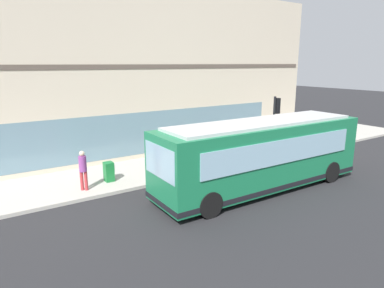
{
  "coord_description": "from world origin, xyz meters",
  "views": [
    {
      "loc": [
        -10.52,
        9.02,
        5.48
      ],
      "look_at": [
        2.71,
        0.3,
        1.68
      ],
      "focal_mm": 31.61,
      "sensor_mm": 36.0,
      "label": 1
    }
  ],
  "objects_px": {
    "pedestrian_by_light_pole": "(151,150)",
    "pedestrian_near_building_entrance": "(236,140)",
    "city_bus_nearside": "(261,155)",
    "newspaper_vending_box": "(109,172)",
    "pedestrian_walking_along_curb": "(216,138)",
    "pedestrian_near_hydrant": "(83,168)",
    "fire_hydrant": "(181,150)",
    "traffic_light_near_corner": "(276,114)"
  },
  "relations": [
    {
      "from": "pedestrian_by_light_pole",
      "to": "pedestrian_near_building_entrance",
      "type": "xyz_separation_m",
      "value": [
        -0.83,
        -5.03,
        0.09
      ]
    },
    {
      "from": "city_bus_nearside",
      "to": "newspaper_vending_box",
      "type": "height_order",
      "value": "city_bus_nearside"
    },
    {
      "from": "pedestrian_near_building_entrance",
      "to": "pedestrian_walking_along_curb",
      "type": "xyz_separation_m",
      "value": [
        0.93,
        0.68,
        0.03
      ]
    },
    {
      "from": "newspaper_vending_box",
      "to": "city_bus_nearside",
      "type": "bearing_deg",
      "value": -128.22
    },
    {
      "from": "pedestrian_near_building_entrance",
      "to": "pedestrian_near_hydrant",
      "type": "relative_size",
      "value": 1.01
    },
    {
      "from": "pedestrian_by_light_pole",
      "to": "city_bus_nearside",
      "type": "bearing_deg",
      "value": -150.42
    },
    {
      "from": "pedestrian_by_light_pole",
      "to": "pedestrian_near_hydrant",
      "type": "relative_size",
      "value": 0.94
    },
    {
      "from": "fire_hydrant",
      "to": "pedestrian_by_light_pole",
      "type": "distance_m",
      "value": 2.83
    },
    {
      "from": "pedestrian_by_light_pole",
      "to": "pedestrian_walking_along_curb",
      "type": "distance_m",
      "value": 4.35
    },
    {
      "from": "pedestrian_walking_along_curb",
      "to": "pedestrian_near_hydrant",
      "type": "distance_m",
      "value": 8.33
    },
    {
      "from": "pedestrian_near_building_entrance",
      "to": "pedestrian_near_hydrant",
      "type": "bearing_deg",
      "value": 93.07
    },
    {
      "from": "traffic_light_near_corner",
      "to": "pedestrian_walking_along_curb",
      "type": "relative_size",
      "value": 1.92
    },
    {
      "from": "traffic_light_near_corner",
      "to": "pedestrian_near_hydrant",
      "type": "relative_size",
      "value": 1.99
    },
    {
      "from": "pedestrian_by_light_pole",
      "to": "pedestrian_near_hydrant",
      "type": "distance_m",
      "value": 4.07
    },
    {
      "from": "traffic_light_near_corner",
      "to": "pedestrian_near_building_entrance",
      "type": "distance_m",
      "value": 2.8
    },
    {
      "from": "fire_hydrant",
      "to": "pedestrian_by_light_pole",
      "type": "height_order",
      "value": "pedestrian_by_light_pole"
    },
    {
      "from": "traffic_light_near_corner",
      "to": "fire_hydrant",
      "type": "xyz_separation_m",
      "value": [
        2.83,
        4.78,
        -2.06
      ]
    },
    {
      "from": "fire_hydrant",
      "to": "pedestrian_near_building_entrance",
      "type": "xyz_separation_m",
      "value": [
        -1.98,
        -2.51,
        0.66
      ]
    },
    {
      "from": "newspaper_vending_box",
      "to": "traffic_light_near_corner",
      "type": "bearing_deg",
      "value": -95.21
    },
    {
      "from": "city_bus_nearside",
      "to": "fire_hydrant",
      "type": "distance_m",
      "value": 6.3
    },
    {
      "from": "city_bus_nearside",
      "to": "fire_hydrant",
      "type": "bearing_deg",
      "value": 3.19
    },
    {
      "from": "city_bus_nearside",
      "to": "traffic_light_near_corner",
      "type": "distance_m",
      "value": 5.66
    },
    {
      "from": "city_bus_nearside",
      "to": "pedestrian_by_light_pole",
      "type": "height_order",
      "value": "city_bus_nearside"
    },
    {
      "from": "city_bus_nearside",
      "to": "traffic_light_near_corner",
      "type": "bearing_deg",
      "value": -52.79
    },
    {
      "from": "pedestrian_walking_along_curb",
      "to": "fire_hydrant",
      "type": "bearing_deg",
      "value": 60.01
    },
    {
      "from": "pedestrian_near_building_entrance",
      "to": "pedestrian_near_hydrant",
      "type": "xyz_separation_m",
      "value": [
        -0.48,
        8.89,
        -0.01
      ]
    },
    {
      "from": "city_bus_nearside",
      "to": "pedestrian_near_hydrant",
      "type": "distance_m",
      "value": 7.7
    },
    {
      "from": "pedestrian_by_light_pole",
      "to": "pedestrian_near_hydrant",
      "type": "bearing_deg",
      "value": 108.67
    },
    {
      "from": "pedestrian_walking_along_curb",
      "to": "pedestrian_near_hydrant",
      "type": "xyz_separation_m",
      "value": [
        -1.4,
        8.21,
        -0.04
      ]
    },
    {
      "from": "pedestrian_walking_along_curb",
      "to": "pedestrian_by_light_pole",
      "type": "bearing_deg",
      "value": 91.31
    },
    {
      "from": "fire_hydrant",
      "to": "pedestrian_by_light_pole",
      "type": "relative_size",
      "value": 0.45
    },
    {
      "from": "city_bus_nearside",
      "to": "pedestrian_walking_along_curb",
      "type": "bearing_deg",
      "value": -16.11
    },
    {
      "from": "city_bus_nearside",
      "to": "newspaper_vending_box",
      "type": "bearing_deg",
      "value": 51.78
    },
    {
      "from": "fire_hydrant",
      "to": "pedestrian_near_hydrant",
      "type": "bearing_deg",
      "value": 111.1
    },
    {
      "from": "pedestrian_by_light_pole",
      "to": "pedestrian_walking_along_curb",
      "type": "relative_size",
      "value": 0.9
    },
    {
      "from": "traffic_light_near_corner",
      "to": "pedestrian_by_light_pole",
      "type": "distance_m",
      "value": 7.64
    },
    {
      "from": "pedestrian_near_building_entrance",
      "to": "traffic_light_near_corner",
      "type": "bearing_deg",
      "value": -110.52
    },
    {
      "from": "pedestrian_by_light_pole",
      "to": "newspaper_vending_box",
      "type": "bearing_deg",
      "value": 106.94
    },
    {
      "from": "traffic_light_near_corner",
      "to": "fire_hydrant",
      "type": "height_order",
      "value": "traffic_light_near_corner"
    },
    {
      "from": "city_bus_nearside",
      "to": "pedestrian_by_light_pole",
      "type": "relative_size",
      "value": 6.17
    },
    {
      "from": "traffic_light_near_corner",
      "to": "pedestrian_near_building_entrance",
      "type": "relative_size",
      "value": 1.97
    },
    {
      "from": "pedestrian_by_light_pole",
      "to": "pedestrian_near_hydrant",
      "type": "xyz_separation_m",
      "value": [
        -1.3,
        3.86,
        0.07
      ]
    }
  ]
}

